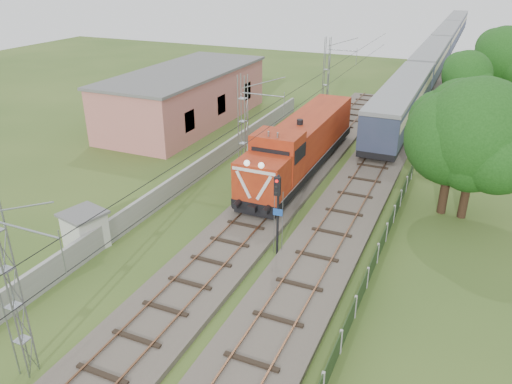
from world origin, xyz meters
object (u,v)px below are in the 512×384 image
at_px(locomotive, 301,144).
at_px(coach_rake, 439,47).
at_px(relay_hut, 85,230).
at_px(signal_post, 278,202).

xyz_separation_m(locomotive, coach_rake, (5.00, 51.56, 0.32)).
bearing_deg(relay_hut, locomotive, 64.36).
distance_m(locomotive, signal_post, 12.15).
xyz_separation_m(coach_rake, relay_hut, (-12.40, -66.97, -1.52)).
relative_size(locomotive, signal_post, 3.76).
height_order(locomotive, signal_post, locomotive).
relative_size(coach_rake, signal_post, 20.18).
height_order(locomotive, relay_hut, locomotive).
bearing_deg(coach_rake, signal_post, -92.04).
distance_m(locomotive, relay_hut, 17.14).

